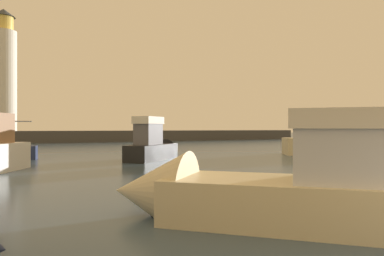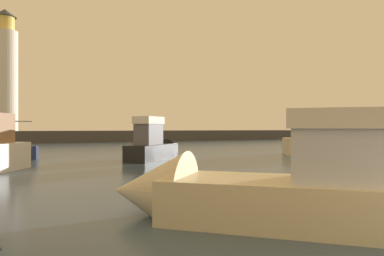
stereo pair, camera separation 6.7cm
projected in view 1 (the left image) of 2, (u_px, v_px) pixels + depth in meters
name	position (u px, v px, depth m)	size (l,w,h in m)	color
ground_plane	(100.00, 155.00, 28.81)	(220.00, 220.00, 0.00)	#384C60
breakwater	(62.00, 137.00, 53.93)	(84.03, 5.21, 1.73)	#423F3D
lighthouse	(4.00, 73.00, 50.51)	(3.44, 3.44, 17.26)	silver
motorboat_0	(252.00, 189.00, 8.13)	(6.84, 6.60, 3.02)	beige
motorboat_1	(340.00, 141.00, 28.73)	(8.56, 6.22, 3.85)	beige
motorboat_2	(155.00, 146.00, 24.27)	(5.43, 5.15, 3.06)	black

